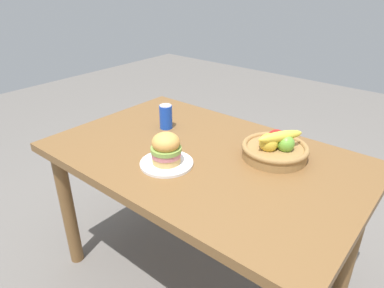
# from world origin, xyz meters

# --- Properties ---
(ground_plane) EXTENTS (8.00, 8.00, 0.00)m
(ground_plane) POSITION_xyz_m (0.00, 0.00, 0.00)
(ground_plane) COLOR slate
(dining_table) EXTENTS (1.40, 0.90, 0.75)m
(dining_table) POSITION_xyz_m (0.00, 0.00, 0.65)
(dining_table) COLOR brown
(dining_table) RESTS_ON ground_plane
(plate) EXTENTS (0.23, 0.23, 0.01)m
(plate) POSITION_xyz_m (-0.06, -0.18, 0.76)
(plate) COLOR white
(plate) RESTS_ON dining_table
(sandwich) EXTENTS (0.13, 0.13, 0.13)m
(sandwich) POSITION_xyz_m (-0.06, -0.18, 0.83)
(sandwich) COLOR #DBAD60
(sandwich) RESTS_ON plate
(soda_can) EXTENTS (0.07, 0.07, 0.13)m
(soda_can) POSITION_xyz_m (-0.32, 0.10, 0.81)
(soda_can) COLOR blue
(soda_can) RESTS_ON dining_table
(fruit_basket) EXTENTS (0.29, 0.29, 0.14)m
(fruit_basket) POSITION_xyz_m (0.26, 0.17, 0.80)
(fruit_basket) COLOR #9E7542
(fruit_basket) RESTS_ON dining_table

